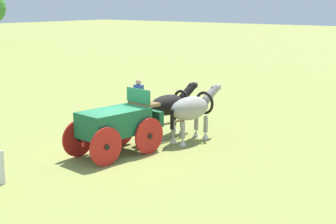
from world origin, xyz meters
TOP-DOWN VIEW (x-y plane):
  - ground_plane at (0.00, 0.00)m, footprint 220.00×220.00m
  - show_wagon at (0.15, -0.01)m, footprint 5.70×2.09m
  - draft_horse_near at (3.70, 0.23)m, footprint 3.00×1.10m
  - draft_horse_off at (3.54, -1.06)m, footprint 3.07×1.19m

SIDE VIEW (x-z plane):
  - ground_plane at x=0.00m, z-range 0.00..0.00m
  - show_wagon at x=0.15m, z-range -0.14..2.54m
  - draft_horse_near at x=3.70m, z-range 0.21..2.35m
  - draft_horse_off at x=3.54m, z-range 0.23..2.43m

